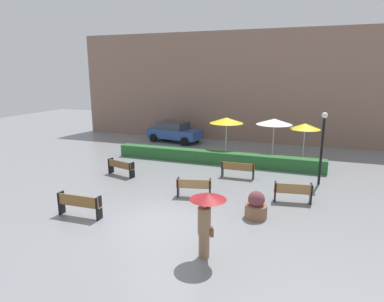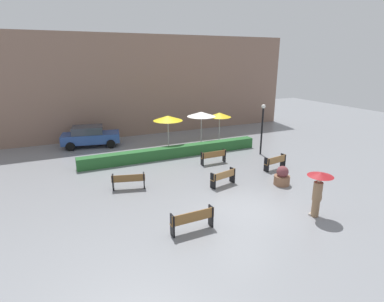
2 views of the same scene
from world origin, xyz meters
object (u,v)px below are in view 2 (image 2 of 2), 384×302
(parked_car, at_px, (90,136))
(bench_mid_center, at_px, (223,177))
(bench_back_row, at_px, (214,156))
(patio_umbrella_yellow_far, at_px, (220,115))
(bench_far_left, at_px, (129,180))
(bench_far_right, at_px, (275,162))
(bench_near_left, at_px, (193,219))
(patio_umbrella_yellow, at_px, (168,118))
(pedestrian_with_umbrella, at_px, (318,187))
(planter_pot, at_px, (282,177))
(lamp_post, at_px, (262,124))
(patio_umbrella_white, at_px, (201,114))

(parked_car, bearing_deg, bench_mid_center, -63.29)
(bench_back_row, distance_m, patio_umbrella_yellow_far, 5.82)
(bench_far_left, xyz_separation_m, bench_far_right, (8.77, -0.84, 0.00))
(bench_near_left, bearing_deg, bench_back_row, 55.67)
(patio_umbrella_yellow, bearing_deg, pedestrian_with_umbrella, -78.69)
(bench_mid_center, xyz_separation_m, parked_car, (-5.41, 10.75, 0.33))
(pedestrian_with_umbrella, bearing_deg, parked_car, 115.78)
(planter_pot, xyz_separation_m, parked_car, (-8.30, 11.97, 0.37))
(planter_pot, height_order, lamp_post, lamp_post)
(patio_umbrella_yellow, bearing_deg, planter_pot, -68.72)
(pedestrian_with_umbrella, xyz_separation_m, lamp_post, (3.21, 8.15, 0.86))
(bench_far_left, distance_m, bench_near_left, 5.21)
(pedestrian_with_umbrella, bearing_deg, bench_back_row, 95.32)
(lamp_post, bearing_deg, patio_umbrella_yellow, 147.39)
(patio_umbrella_yellow, height_order, patio_umbrella_yellow_far, patio_umbrella_yellow)
(planter_pot, xyz_separation_m, patio_umbrella_yellow, (-3.29, 8.44, 1.94))
(bench_far_left, xyz_separation_m, parked_car, (-0.74, 9.11, 0.33))
(planter_pot, relative_size, parked_car, 0.24)
(bench_far_right, distance_m, patio_umbrella_yellow_far, 7.38)
(bench_mid_center, height_order, pedestrian_with_umbrella, pedestrian_with_umbrella)
(bench_far_left, height_order, patio_umbrella_white, patio_umbrella_white)
(pedestrian_with_umbrella, bearing_deg, patio_umbrella_yellow, 101.31)
(bench_far_right, bearing_deg, patio_umbrella_yellow_far, 88.68)
(bench_far_right, distance_m, patio_umbrella_yellow, 8.07)
(pedestrian_with_umbrella, height_order, patio_umbrella_yellow_far, patio_umbrella_yellow_far)
(pedestrian_with_umbrella, relative_size, patio_umbrella_white, 0.76)
(bench_near_left, height_order, patio_umbrella_yellow_far, patio_umbrella_yellow_far)
(bench_far_left, distance_m, parked_car, 9.15)
(bench_far_right, relative_size, pedestrian_with_umbrella, 0.81)
(bench_back_row, height_order, patio_umbrella_yellow_far, patio_umbrella_yellow_far)
(bench_back_row, distance_m, bench_far_right, 3.82)
(bench_far_left, xyz_separation_m, planter_pot, (7.56, -2.85, -0.04))
(bench_mid_center, distance_m, bench_back_row, 3.53)
(bench_back_row, relative_size, bench_near_left, 0.97)
(bench_near_left, distance_m, bench_far_right, 8.57)
(pedestrian_with_umbrella, xyz_separation_m, patio_umbrella_yellow_far, (2.32, 12.47, 0.82))
(bench_mid_center, relative_size, patio_umbrella_yellow_far, 0.67)
(bench_back_row, relative_size, patio_umbrella_yellow_far, 0.74)
(lamp_post, xyz_separation_m, parked_car, (-10.57, 7.08, -1.37))
(bench_back_row, bearing_deg, patio_umbrella_white, 73.86)
(bench_far_right, bearing_deg, planter_pot, -120.95)
(bench_mid_center, relative_size, patio_umbrella_yellow, 0.60)
(bench_far_left, distance_m, patio_umbrella_yellow, 7.29)
(bench_mid_center, distance_m, bench_far_right, 4.18)
(bench_near_left, bearing_deg, bench_mid_center, 45.30)
(pedestrian_with_umbrella, bearing_deg, bench_far_right, 67.80)
(parked_car, bearing_deg, lamp_post, -33.81)
(bench_far_right, bearing_deg, bench_near_left, -150.64)
(bench_mid_center, bearing_deg, parked_car, 116.71)
(bench_back_row, bearing_deg, bench_far_left, -164.10)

